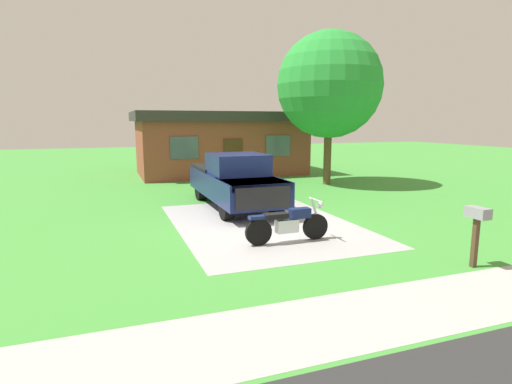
# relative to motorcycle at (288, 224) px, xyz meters

# --- Properties ---
(ground_plane) EXTENTS (80.00, 80.00, 0.00)m
(ground_plane) POSITION_rel_motorcycle_xyz_m (0.08, 1.95, -0.47)
(ground_plane) COLOR green
(driveway_pad) EXTENTS (5.01, 7.06, 0.01)m
(driveway_pad) POSITION_rel_motorcycle_xyz_m (0.08, 1.95, -0.47)
(driveway_pad) COLOR #A3A3A3
(driveway_pad) RESTS_ON ground
(sidewalk_strip) EXTENTS (36.00, 1.80, 0.01)m
(sidewalk_strip) POSITION_rel_motorcycle_xyz_m (0.08, -4.05, -0.47)
(sidewalk_strip) COLOR #ABABA6
(sidewalk_strip) RESTS_ON ground
(motorcycle) EXTENTS (2.21, 0.70, 1.09)m
(motorcycle) POSITION_rel_motorcycle_xyz_m (0.00, 0.00, 0.00)
(motorcycle) COLOR black
(motorcycle) RESTS_ON ground
(pickup_truck) EXTENTS (2.04, 5.64, 1.90)m
(pickup_truck) POSITION_rel_motorcycle_xyz_m (0.01, 4.66, 0.48)
(pickup_truck) COLOR black
(pickup_truck) RESTS_ON ground
(mailbox) EXTENTS (0.26, 0.48, 1.26)m
(mailbox) POSITION_rel_motorcycle_xyz_m (2.86, -2.94, 0.51)
(mailbox) COLOR #4C3823
(mailbox) RESTS_ON ground
(shade_tree) EXTENTS (4.90, 4.90, 7.09)m
(shade_tree) POSITION_rel_motorcycle_xyz_m (5.77, 8.24, 4.16)
(shade_tree) COLOR brown
(shade_tree) RESTS_ON ground
(neighbor_house) EXTENTS (9.60, 5.60, 3.50)m
(neighbor_house) POSITION_rel_motorcycle_xyz_m (2.02, 13.89, 1.32)
(neighbor_house) COLOR brown
(neighbor_house) RESTS_ON ground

